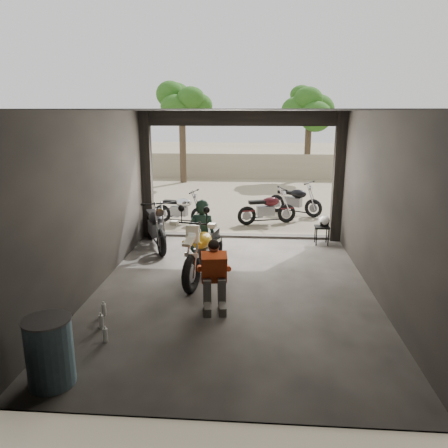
# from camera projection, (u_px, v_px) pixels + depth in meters

# --- Properties ---
(ground) EXTENTS (80.00, 80.00, 0.00)m
(ground) POSITION_uv_depth(u_px,v_px,m) (233.00, 291.00, 7.98)
(ground) COLOR #7A6D56
(ground) RESTS_ON ground
(garage) EXTENTS (7.00, 7.13, 3.20)m
(garage) POSITION_uv_depth(u_px,v_px,m) (235.00, 216.00, 8.19)
(garage) COLOR #2D2B28
(garage) RESTS_ON ground
(boundary_wall) EXTENTS (18.00, 0.30, 1.20)m
(boundary_wall) POSITION_uv_depth(u_px,v_px,m) (249.00, 166.00, 21.35)
(boundary_wall) COLOR gray
(boundary_wall) RESTS_ON ground
(tree_left) EXTENTS (2.20, 2.20, 5.60)m
(tree_left) POSITION_uv_depth(u_px,v_px,m) (182.00, 93.00, 19.28)
(tree_left) COLOR #382B1E
(tree_left) RESTS_ON ground
(tree_right) EXTENTS (2.20, 2.20, 5.00)m
(tree_right) POSITION_uv_depth(u_px,v_px,m) (310.00, 103.00, 20.41)
(tree_right) COLOR #382B1E
(tree_right) RESTS_ON ground
(main_bike) EXTENTS (1.18, 2.06, 1.29)m
(main_bike) POSITION_uv_depth(u_px,v_px,m) (204.00, 247.00, 8.41)
(main_bike) COLOR white
(main_bike) RESTS_ON ground
(left_bike) EXTENTS (1.39, 1.93, 1.21)m
(left_bike) POSITION_uv_depth(u_px,v_px,m) (155.00, 223.00, 10.38)
(left_bike) COLOR black
(left_bike) RESTS_ON ground
(outside_bike_a) EXTENTS (1.58, 0.96, 1.00)m
(outside_bike_a) POSITION_uv_depth(u_px,v_px,m) (180.00, 207.00, 12.63)
(outside_bike_a) COLOR black
(outside_bike_a) RESTS_ON ground
(outside_bike_b) EXTENTS (1.67, 1.09, 1.05)m
(outside_bike_b) POSITION_uv_depth(u_px,v_px,m) (267.00, 206.00, 12.61)
(outside_bike_b) COLOR #461016
(outside_bike_b) RESTS_ON ground
(outside_bike_c) EXTENTS (1.72, 1.40, 1.09)m
(outside_bike_c) POSITION_uv_depth(u_px,v_px,m) (295.00, 198.00, 13.74)
(outside_bike_c) COLOR black
(outside_bike_c) RESTS_ON ground
(rider) EXTENTS (0.60, 0.43, 1.52)m
(rider) POSITION_uv_depth(u_px,v_px,m) (202.00, 237.00, 8.68)
(rider) COLOR #162D25
(rider) RESTS_ON ground
(mechanic) EXTENTS (0.66, 0.83, 1.10)m
(mechanic) POSITION_uv_depth(u_px,v_px,m) (214.00, 277.00, 7.12)
(mechanic) COLOR #D1491B
(mechanic) RESTS_ON ground
(stool) EXTENTS (0.34, 0.34, 0.47)m
(stool) POSITION_uv_depth(u_px,v_px,m) (322.00, 229.00, 10.64)
(stool) COLOR black
(stool) RESTS_ON ground
(helmet) EXTENTS (0.34, 0.35, 0.25)m
(helmet) POSITION_uv_depth(u_px,v_px,m) (324.00, 221.00, 10.64)
(helmet) COLOR white
(helmet) RESTS_ON stool
(oil_drum) EXTENTS (0.62, 0.62, 0.85)m
(oil_drum) POSITION_uv_depth(u_px,v_px,m) (50.00, 353.00, 5.13)
(oil_drum) COLOR #456675
(oil_drum) RESTS_ON ground
(sign_post) EXTENTS (0.85, 0.08, 2.54)m
(sign_post) POSITION_uv_depth(u_px,v_px,m) (378.00, 177.00, 9.91)
(sign_post) COLOR black
(sign_post) RESTS_ON ground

